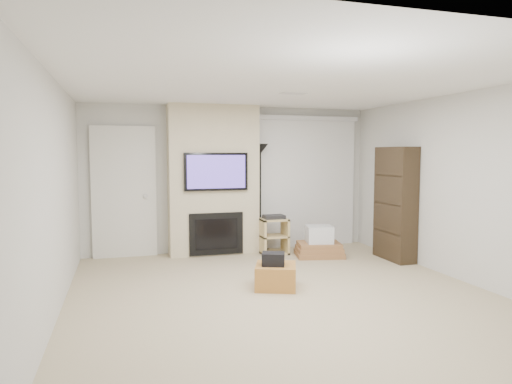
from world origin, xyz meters
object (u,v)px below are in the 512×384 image
object	(u,v)px
ottoman	(276,276)
bookshelf	(395,204)
floor_lamp	(260,167)
box_stack	(319,245)
av_stand	(274,233)

from	to	relation	value
ottoman	bookshelf	xyz separation A→B (m)	(2.33, 0.94, 0.75)
ottoman	bookshelf	world-z (taller)	bookshelf
floor_lamp	box_stack	size ratio (longest dim) A/B	2.17
ottoman	box_stack	world-z (taller)	box_stack
av_stand	bookshelf	distance (m)	2.04
bookshelf	box_stack	bearing A→B (deg)	153.03
bookshelf	av_stand	bearing A→B (deg)	151.20
av_stand	bookshelf	xyz separation A→B (m)	(1.72, -0.95, 0.55)
ottoman	bookshelf	distance (m)	2.62
av_stand	box_stack	bearing A→B (deg)	-31.63
floor_lamp	ottoman	bearing A→B (deg)	-101.78
box_stack	bookshelf	world-z (taller)	bookshelf
ottoman	av_stand	xyz separation A→B (m)	(0.61, 1.89, 0.20)
ottoman	floor_lamp	bearing A→B (deg)	78.22
ottoman	floor_lamp	xyz separation A→B (m)	(0.45, 2.15, 1.32)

